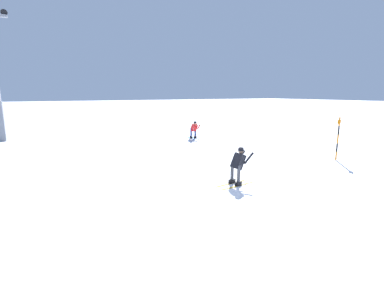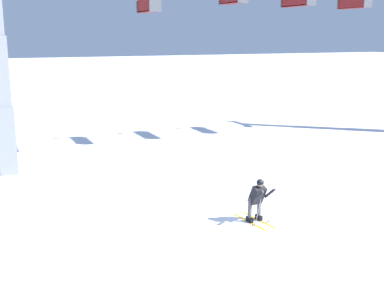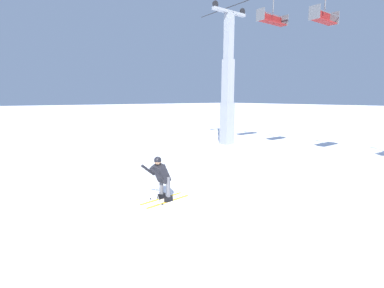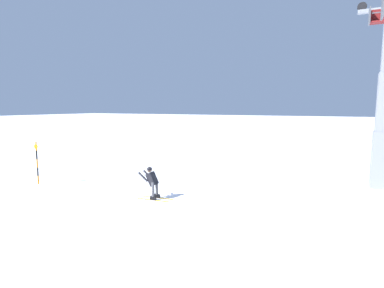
# 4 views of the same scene
# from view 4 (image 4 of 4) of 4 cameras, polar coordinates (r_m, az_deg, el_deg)

# --- Properties ---
(ground_plane) EXTENTS (260.00, 260.00, 0.00)m
(ground_plane) POSITION_cam_4_polar(r_m,az_deg,el_deg) (14.22, -10.46, -10.45)
(ground_plane) COLOR white
(skier_carving_main) EXTENTS (0.74, 1.72, 1.63)m
(skier_carving_main) POSITION_cam_4_polar(r_m,az_deg,el_deg) (14.14, -7.57, -6.86)
(skier_carving_main) COLOR yellow
(skier_carving_main) RESTS_ON ground_plane
(lift_tower_near) EXTENTS (0.76, 2.98, 9.51)m
(lift_tower_near) POSITION_cam_4_polar(r_m,az_deg,el_deg) (18.31, 32.44, 5.13)
(lift_tower_near) COLOR gray
(lift_tower_near) RESTS_ON ground_plane
(trail_marker_pole) EXTENTS (0.07, 0.28, 2.34)m
(trail_marker_pole) POSITION_cam_4_polar(r_m,az_deg,el_deg) (18.58, -27.24, -3.00)
(trail_marker_pole) COLOR orange
(trail_marker_pole) RESTS_ON ground_plane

